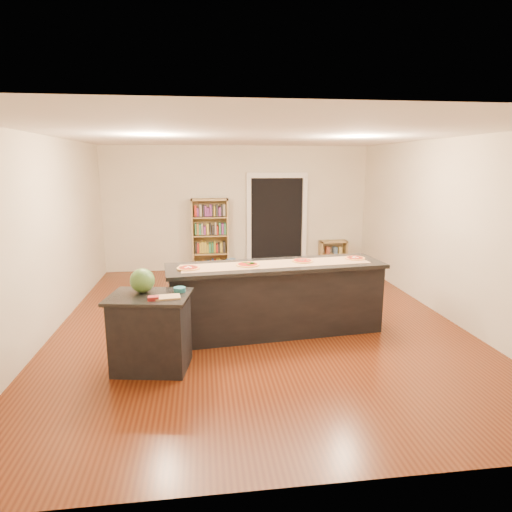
{
  "coord_description": "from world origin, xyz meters",
  "views": [
    {
      "loc": [
        -0.83,
        -6.24,
        2.4
      ],
      "look_at": [
        0.0,
        0.2,
        1.0
      ],
      "focal_mm": 30.0,
      "sensor_mm": 36.0,
      "label": 1
    }
  ],
  "objects": [
    {
      "name": "room",
      "position": [
        0.0,
        0.0,
        1.4
      ],
      "size": [
        6.0,
        7.0,
        2.8
      ],
      "color": "beige",
      "rests_on": "ground"
    },
    {
      "name": "doorway",
      "position": [
        0.9,
        3.46,
        1.2
      ],
      "size": [
        1.4,
        0.09,
        2.21
      ],
      "color": "black",
      "rests_on": "room"
    },
    {
      "name": "kitchen_island",
      "position": [
        0.2,
        -0.44,
        0.51
      ],
      "size": [
        3.08,
        0.84,
        1.02
      ],
      "rotation": [
        0.0,
        0.0,
        0.1
      ],
      "color": "black",
      "rests_on": "ground"
    },
    {
      "name": "side_counter",
      "position": [
        -1.45,
        -1.38,
        0.46
      ],
      "size": [
        0.93,
        0.68,
        0.92
      ],
      "rotation": [
        0.0,
        0.0,
        -0.17
      ],
      "color": "black",
      "rests_on": "ground"
    },
    {
      "name": "bookshelf",
      "position": [
        -0.64,
        3.3,
        0.82
      ],
      "size": [
        0.82,
        0.29,
        1.65
      ],
      "primitive_type": "cube",
      "color": "tan",
      "rests_on": "ground"
    },
    {
      "name": "low_shelf",
      "position": [
        2.23,
        3.31,
        0.32
      ],
      "size": [
        0.64,
        0.27,
        0.64
      ],
      "primitive_type": "cube",
      "color": "tan",
      "rests_on": "ground"
    },
    {
      "name": "waste_bin",
      "position": [
        -0.19,
        3.13,
        0.16
      ],
      "size": [
        0.21,
        0.21,
        0.31
      ],
      "primitive_type": "cylinder",
      "color": "#6399DC",
      "rests_on": "ground"
    },
    {
      "name": "kraft_paper",
      "position": [
        0.2,
        -0.45,
        1.02
      ],
      "size": [
        2.71,
        0.75,
        0.0
      ],
      "primitive_type": "cube",
      "rotation": [
        0.0,
        0.0,
        0.1
      ],
      "color": "#A37D54",
      "rests_on": "kitchen_island"
    },
    {
      "name": "watermelon",
      "position": [
        -1.54,
        -1.26,
        1.06
      ],
      "size": [
        0.29,
        0.29,
        0.29
      ],
      "primitive_type": "sphere",
      "color": "#144214",
      "rests_on": "side_counter"
    },
    {
      "name": "cutting_board",
      "position": [
        -1.23,
        -1.52,
        0.92
      ],
      "size": [
        0.3,
        0.22,
        0.02
      ],
      "primitive_type": "cube",
      "rotation": [
        0.0,
        0.0,
        0.12
      ],
      "color": "tan",
      "rests_on": "side_counter"
    },
    {
      "name": "package_red",
      "position": [
        -1.38,
        -1.58,
        0.94
      ],
      "size": [
        0.12,
        0.09,
        0.04
      ],
      "primitive_type": "cube",
      "rotation": [
        0.0,
        0.0,
        0.04
      ],
      "color": "maroon",
      "rests_on": "side_counter"
    },
    {
      "name": "package_teal",
      "position": [
        -1.11,
        -1.29,
        0.94
      ],
      "size": [
        0.14,
        0.14,
        0.05
      ],
      "primitive_type": "cylinder",
      "color": "#195966",
      "rests_on": "side_counter"
    },
    {
      "name": "pizza_a",
      "position": [
        -1.02,
        -0.58,
        1.03
      ],
      "size": [
        0.29,
        0.29,
        0.02
      ],
      "color": "#D7A552",
      "rests_on": "kitchen_island"
    },
    {
      "name": "pizza_b",
      "position": [
        -0.2,
        -0.48,
        1.03
      ],
      "size": [
        0.33,
        0.33,
        0.02
      ],
      "color": "#D7A552",
      "rests_on": "kitchen_island"
    },
    {
      "name": "pizza_c",
      "position": [
        0.61,
        -0.35,
        1.03
      ],
      "size": [
        0.29,
        0.29,
        0.02
      ],
      "color": "#D7A552",
      "rests_on": "kitchen_island"
    },
    {
      "name": "pizza_d",
      "position": [
        1.42,
        -0.27,
        1.03
      ],
      "size": [
        0.3,
        0.3,
        0.02
      ],
      "color": "#D7A552",
      "rests_on": "kitchen_island"
    }
  ]
}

